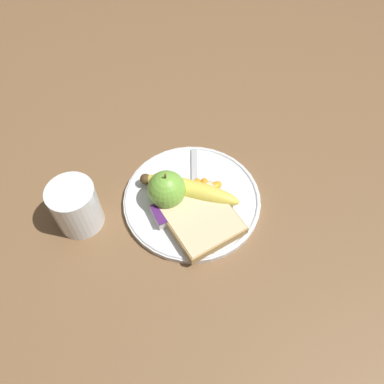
{
  "coord_description": "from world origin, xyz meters",
  "views": [
    {
      "loc": [
        0.36,
        -0.17,
        0.6
      ],
      "look_at": [
        0.0,
        0.0,
        0.03
      ],
      "focal_mm": 35.0,
      "sensor_mm": 36.0,
      "label": 1
    }
  ],
  "objects": [
    {
      "name": "orange_segment_3",
      "position": [
        -0.02,
        0.02,
        0.02
      ],
      "size": [
        0.03,
        0.03,
        0.01
      ],
      "color": "orange",
      "rests_on": "plate"
    },
    {
      "name": "apple",
      "position": [
        -0.02,
        -0.04,
        0.05
      ],
      "size": [
        0.07,
        0.07,
        0.08
      ],
      "color": "#72B23D",
      "rests_on": "plate"
    },
    {
      "name": "bread_slice",
      "position": [
        0.06,
        -0.01,
        0.02
      ],
      "size": [
        0.13,
        0.13,
        0.02
      ],
      "color": "#AB8751",
      "rests_on": "plate"
    },
    {
      "name": "orange_segment_5",
      "position": [
        -0.01,
        0.03,
        0.02
      ],
      "size": [
        0.03,
        0.02,
        0.02
      ],
      "color": "orange",
      "rests_on": "plate"
    },
    {
      "name": "fork",
      "position": [
        -0.0,
        0.01,
        0.01
      ],
      "size": [
        0.18,
        0.1,
        0.0
      ],
      "rotation": [
        0.0,
        0.0,
        12.13
      ],
      "color": "#B2B2B7",
      "rests_on": "plate"
    },
    {
      "name": "orange_segment_2",
      "position": [
        -0.0,
        0.05,
        0.02
      ],
      "size": [
        0.02,
        0.03,
        0.02
      ],
      "color": "orange",
      "rests_on": "plate"
    },
    {
      "name": "jam_packet",
      "position": [
        0.02,
        -0.06,
        0.02
      ],
      "size": [
        0.05,
        0.04,
        0.02
      ],
      "color": "silver",
      "rests_on": "plate"
    },
    {
      "name": "orange_segment_1",
      "position": [
        0.03,
        0.06,
        0.02
      ],
      "size": [
        0.03,
        0.02,
        0.01
      ],
      "color": "orange",
      "rests_on": "plate"
    },
    {
      "name": "plate",
      "position": [
        0.0,
        0.0,
        0.01
      ],
      "size": [
        0.26,
        0.26,
        0.01
      ],
      "color": "silver",
      "rests_on": "ground_plane"
    },
    {
      "name": "ground_plane",
      "position": [
        0.0,
        0.0,
        0.0
      ],
      "size": [
        3.0,
        3.0,
        0.0
      ],
      "primitive_type": "plane",
      "color": "brown"
    },
    {
      "name": "juice_glass",
      "position": [
        -0.05,
        -0.2,
        0.04
      ],
      "size": [
        0.08,
        0.08,
        0.09
      ],
      "color": "silver",
      "rests_on": "ground_plane"
    },
    {
      "name": "banana",
      "position": [
        -0.01,
        -0.01,
        0.03
      ],
      "size": [
        0.16,
        0.16,
        0.04
      ],
      "color": "#E0CC4C",
      "rests_on": "plate"
    },
    {
      "name": "orange_segment_4",
      "position": [
        0.04,
        0.05,
        0.02
      ],
      "size": [
        0.02,
        0.03,
        0.02
      ],
      "color": "orange",
      "rests_on": "plate"
    },
    {
      "name": "orange_segment_0",
      "position": [
        0.0,
        0.04,
        0.02
      ],
      "size": [
        0.02,
        0.03,
        0.02
      ],
      "color": "orange",
      "rests_on": "plate"
    }
  ]
}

